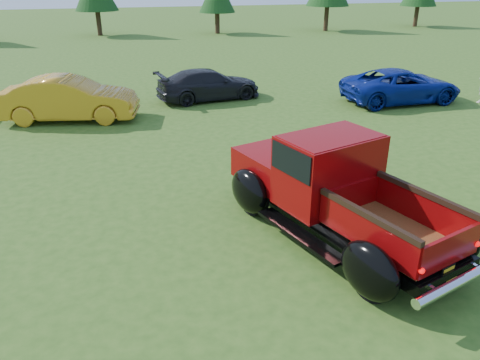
# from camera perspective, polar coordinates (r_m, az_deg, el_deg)

# --- Properties ---
(ground) EXTENTS (120.00, 120.00, 0.00)m
(ground) POSITION_cam_1_polar(r_m,az_deg,el_deg) (9.27, -1.41, -5.82)
(ground) COLOR #2C4E16
(ground) RESTS_ON ground
(pickup_truck) EXTENTS (3.65, 5.45, 1.90)m
(pickup_truck) POSITION_cam_1_polar(r_m,az_deg,el_deg) (9.05, 10.56, -0.64)
(pickup_truck) COLOR black
(pickup_truck) RESTS_ON ground
(show_car_yellow) EXTENTS (4.60, 2.32, 1.45)m
(show_car_yellow) POSITION_cam_1_polar(r_m,az_deg,el_deg) (16.73, -20.08, 9.26)
(show_car_yellow) COLOR #C7871A
(show_car_yellow) RESTS_ON ground
(show_car_grey) EXTENTS (4.24, 2.30, 1.17)m
(show_car_grey) POSITION_cam_1_polar(r_m,az_deg,el_deg) (18.49, -3.83, 11.55)
(show_car_grey) COLOR black
(show_car_grey) RESTS_ON ground
(show_car_blue) EXTENTS (4.53, 2.15, 1.25)m
(show_car_blue) POSITION_cam_1_polar(r_m,az_deg,el_deg) (19.06, 19.06, 10.81)
(show_car_blue) COLOR navy
(show_car_blue) RESTS_ON ground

